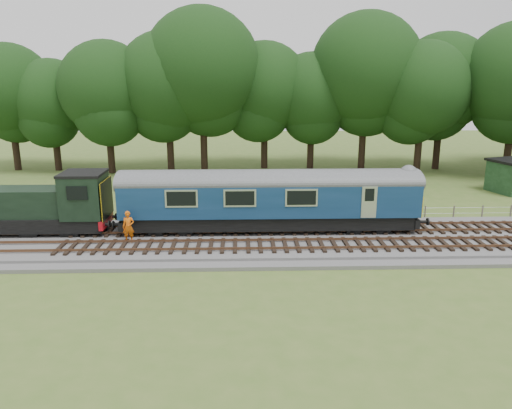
{
  "coord_description": "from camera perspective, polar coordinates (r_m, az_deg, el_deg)",
  "views": [
    {
      "loc": [
        -6.66,
        -28.18,
        9.78
      ],
      "look_at": [
        -5.75,
        1.4,
        2.0
      ],
      "focal_mm": 35.0,
      "sensor_mm": 36.0,
      "label": 1
    }
  ],
  "objects": [
    {
      "name": "track_north",
      "position": [
        31.73,
        10.46,
        -2.69
      ],
      "size": [
        67.2,
        2.4,
        0.21
      ],
      "color": "black",
      "rests_on": "ballast"
    },
    {
      "name": "track_south",
      "position": [
        28.96,
        11.68,
        -4.46
      ],
      "size": [
        67.2,
        2.4,
        0.21
      ],
      "color": "black",
      "rests_on": "ballast"
    },
    {
      "name": "ground",
      "position": [
        30.56,
        10.96,
        -4.21
      ],
      "size": [
        120.0,
        120.0,
        0.0
      ],
      "primitive_type": "plane",
      "color": "#476525",
      "rests_on": "ground"
    },
    {
      "name": "fence",
      "position": [
        34.75,
        9.37,
        -1.82
      ],
      "size": [
        64.0,
        0.12,
        1.0
      ],
      "primitive_type": null,
      "color": "#6B6054",
      "rests_on": "ground"
    },
    {
      "name": "worker",
      "position": [
        29.55,
        -14.37,
        -2.48
      ],
      "size": [
        0.68,
        0.46,
        1.84
      ],
      "primitive_type": "imported",
      "rotation": [
        0.0,
        0.0,
        0.03
      ],
      "color": "#DE5D0B",
      "rests_on": "ballast"
    },
    {
      "name": "tree_line",
      "position": [
        51.56,
        5.72,
        3.72
      ],
      "size": [
        70.0,
        8.0,
        18.0
      ],
      "primitive_type": null,
      "color": "black",
      "rests_on": "ground"
    },
    {
      "name": "ballast",
      "position": [
        30.51,
        10.98,
        -3.9
      ],
      "size": [
        70.0,
        7.0,
        0.35
      ],
      "primitive_type": "cube",
      "color": "#4C4C4F",
      "rests_on": "ground"
    },
    {
      "name": "shunter_loco",
      "position": [
        32.93,
        -23.43,
        -0.22
      ],
      "size": [
        8.92,
        2.6,
        3.38
      ],
      "color": "black",
      "rests_on": "ground"
    },
    {
      "name": "dmu_railcar",
      "position": [
        30.49,
        1.55,
        1.11
      ],
      "size": [
        18.05,
        2.86,
        3.88
      ],
      "color": "black",
      "rests_on": "ground"
    }
  ]
}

